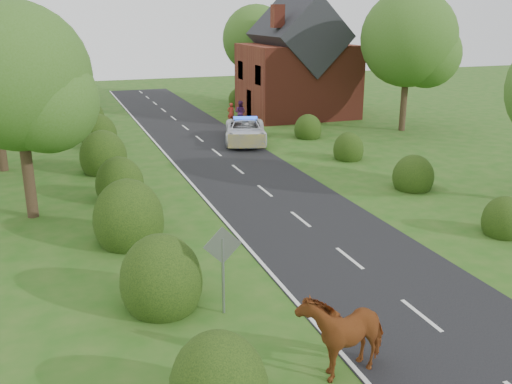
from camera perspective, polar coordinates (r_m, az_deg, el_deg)
name	(u,v)px	position (r m, az deg, el deg)	size (l,w,h in m)	color
ground	(421,316)	(16.48, 16.18, -11.81)	(120.00, 120.00, 0.00)	#225614
road	(244,174)	(28.95, -1.21, 1.77)	(6.00, 70.00, 0.02)	black
road_markings	(226,189)	(26.59, -3.04, 0.34)	(4.96, 70.00, 0.01)	white
hedgerow_left	(121,192)	(24.29, -13.35, -0.02)	(2.75, 50.41, 3.00)	black
hedgerow_right	(398,171)	(28.38, 14.04, 2.05)	(2.10, 45.78, 2.10)	black
tree_left_a	(24,83)	(23.41, -22.20, 10.04)	(5.74, 5.60, 8.38)	#332316
tree_left_d	(26,41)	(51.31, -22.04, 13.83)	(6.15, 6.00, 8.89)	#332316
tree_right_b	(413,43)	(40.58, 15.47, 14.20)	(6.56, 6.40, 9.40)	#332316
tree_right_c	(260,42)	(52.55, 0.36, 14.79)	(6.15, 6.00, 8.58)	#332316
road_sign	(223,257)	(15.29, -3.35, -6.54)	(1.06, 0.08, 2.53)	gray
house	(297,67)	(45.49, 4.14, 12.35)	(8.00, 7.40, 9.17)	maroon
cow	(342,335)	(13.61, 8.64, -13.98)	(1.22, 2.30, 1.63)	brown
police_van	(245,131)	(36.06, -1.07, 6.15)	(3.96, 5.89, 1.65)	silver
pedestrian_red	(231,113)	(42.37, -2.52, 7.88)	(0.56, 0.37, 1.53)	red
pedestrian_purple	(240,112)	(42.17, -1.59, 7.96)	(0.83, 0.65, 1.71)	#50215E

